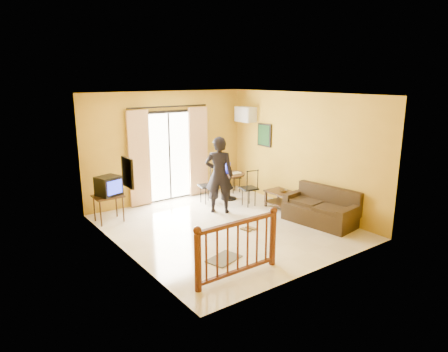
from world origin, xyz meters
TOP-DOWN VIEW (x-y plane):
  - ground at (0.00, 0.00)m, footprint 5.00×5.00m
  - room_shell at (0.00, 0.00)m, footprint 5.00×5.00m
  - balcony_door at (0.00, 2.43)m, footprint 2.25×0.14m
  - tv_table at (-1.90, 1.79)m, footprint 0.61×0.51m
  - television at (-1.87, 1.78)m, footprint 0.57×0.54m
  - picture_left at (-2.22, -0.20)m, footprint 0.05×0.42m
  - dining_table at (1.26, 1.57)m, footprint 0.84×0.84m
  - water_jug at (1.23, 1.59)m, footprint 0.15×0.15m
  - serving_tray at (1.39, 1.47)m, footprint 0.30×0.21m
  - dining_chairs at (1.24, 1.50)m, footprint 1.67×1.69m
  - air_conditioner at (2.09, 1.95)m, footprint 0.31×0.60m
  - botanical_print at (2.22, 1.30)m, footprint 0.05×0.50m
  - coffee_table at (1.85, 0.12)m, footprint 0.53×0.95m
  - bowl at (1.85, 0.16)m, footprint 0.23×0.23m
  - sofa at (1.85, -1.04)m, footprint 0.97×1.75m
  - standing_person at (0.45, 0.87)m, footprint 0.78×0.77m
  - stair_balustrade at (-1.15, -1.90)m, footprint 1.63×0.13m
  - doormat at (-0.96, -1.26)m, footprint 0.69×0.55m
  - sandals at (0.30, -0.42)m, footprint 0.29×0.27m

SIDE VIEW (x-z plane):
  - ground at x=0.00m, z-range 0.00..0.00m
  - dining_chairs at x=1.24m, z-range -0.47..0.47m
  - doormat at x=-0.96m, z-range 0.00..0.02m
  - sandals at x=0.30m, z-range 0.00..0.03m
  - coffee_table at x=1.85m, z-range 0.07..0.49m
  - sofa at x=1.85m, z-range -0.10..0.69m
  - bowl at x=1.85m, z-range 0.42..0.48m
  - tv_table at x=-1.90m, z-range 0.23..0.83m
  - dining_table at x=1.26m, z-range 0.20..0.90m
  - stair_balustrade at x=-1.15m, z-range 0.05..1.08m
  - serving_tray at x=1.39m, z-range 0.70..0.72m
  - television at x=-1.87m, z-range 0.61..1.03m
  - water_jug at x=1.23m, z-range 0.70..0.99m
  - standing_person at x=0.45m, z-range 0.00..1.82m
  - balcony_door at x=0.00m, z-range -0.04..2.42m
  - picture_left at x=-2.22m, z-range 1.29..1.81m
  - botanical_print at x=2.22m, z-range 1.35..1.95m
  - room_shell at x=0.00m, z-range -0.80..4.20m
  - air_conditioner at x=2.09m, z-range 1.95..2.35m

